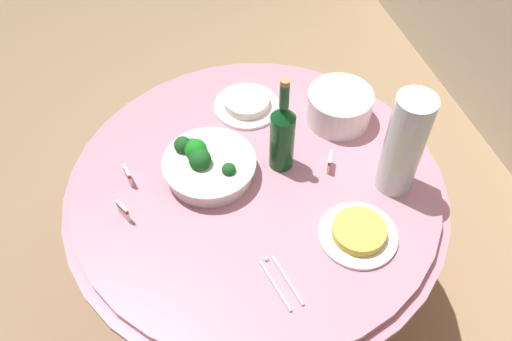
% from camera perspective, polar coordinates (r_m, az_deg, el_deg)
% --- Properties ---
extents(ground_plane, '(6.00, 6.00, 0.00)m').
position_cam_1_polar(ground_plane, '(2.26, 0.00, -12.82)').
color(ground_plane, '#9E7F5B').
extents(buffet_table, '(1.16, 1.16, 0.74)m').
position_cam_1_polar(buffet_table, '(1.94, 0.00, -7.83)').
color(buffet_table, maroon).
rests_on(buffet_table, ground_plane).
extents(broccoli_bowl, '(0.28, 0.28, 0.11)m').
position_cam_1_polar(broccoli_bowl, '(1.63, -5.12, 0.61)').
color(broccoli_bowl, white).
rests_on(broccoli_bowl, buffet_table).
extents(plate_stack, '(0.21, 0.21, 0.11)m').
position_cam_1_polar(plate_stack, '(1.79, 8.70, 6.61)').
color(plate_stack, white).
rests_on(plate_stack, buffet_table).
extents(wine_bottle, '(0.07, 0.07, 0.34)m').
position_cam_1_polar(wine_bottle, '(1.59, 2.77, 3.77)').
color(wine_bottle, '#10481B').
rests_on(wine_bottle, buffet_table).
extents(decorative_fruit_vase, '(0.11, 0.11, 0.34)m').
position_cam_1_polar(decorative_fruit_vase, '(1.56, 15.16, 2.39)').
color(decorative_fruit_vase, silver).
rests_on(decorative_fruit_vase, buffet_table).
extents(serving_tongs, '(0.17, 0.08, 0.01)m').
position_cam_1_polar(serving_tongs, '(1.45, 2.52, -11.43)').
color(serving_tongs, silver).
rests_on(serving_tongs, buffet_table).
extents(food_plate_rice, '(0.22, 0.22, 0.04)m').
position_cam_1_polar(food_plate_rice, '(1.84, -0.97, 7.00)').
color(food_plate_rice, white).
rests_on(food_plate_rice, buffet_table).
extents(food_plate_fried_egg, '(0.22, 0.22, 0.04)m').
position_cam_1_polar(food_plate_fried_egg, '(1.53, 10.67, -6.45)').
color(food_plate_fried_egg, white).
rests_on(food_plate_fried_egg, buffet_table).
extents(label_placard_front, '(0.05, 0.03, 0.05)m').
position_cam_1_polar(label_placard_front, '(1.66, 7.70, 0.96)').
color(label_placard_front, white).
rests_on(label_placard_front, buffet_table).
extents(label_placard_mid, '(0.05, 0.03, 0.05)m').
position_cam_1_polar(label_placard_mid, '(1.58, -13.73, -4.10)').
color(label_placard_mid, white).
rests_on(label_placard_mid, buffet_table).
extents(label_placard_rear, '(0.05, 0.02, 0.05)m').
position_cam_1_polar(label_placard_rear, '(1.66, -13.29, -0.42)').
color(label_placard_rear, white).
rests_on(label_placard_rear, buffet_table).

